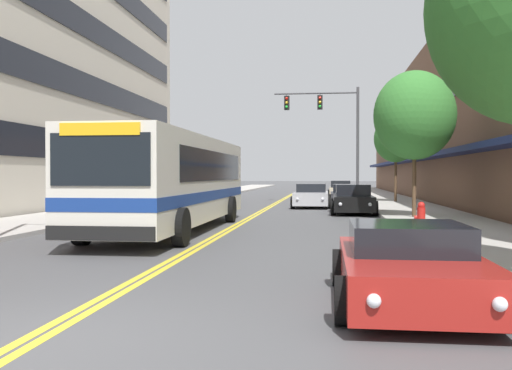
% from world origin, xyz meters
% --- Properties ---
extents(ground_plane, '(240.00, 240.00, 0.00)m').
position_xyz_m(ground_plane, '(0.00, 37.00, 0.00)').
color(ground_plane, '#4C4C4F').
extents(sidewalk_left, '(3.97, 106.00, 0.14)m').
position_xyz_m(sidewalk_left, '(-7.49, 37.00, 0.07)').
color(sidewalk_left, '#B2ADA5').
rests_on(sidewalk_left, ground_plane).
extents(sidewalk_right, '(3.97, 106.00, 0.14)m').
position_xyz_m(sidewalk_right, '(7.49, 37.00, 0.07)').
color(sidewalk_right, '#B2ADA5').
rests_on(sidewalk_right, ground_plane).
extents(centre_line, '(0.34, 106.00, 0.01)m').
position_xyz_m(centre_line, '(0.00, 37.00, 0.00)').
color(centre_line, yellow).
rests_on(centre_line, ground_plane).
extents(office_tower_left, '(12.08, 27.41, 23.15)m').
position_xyz_m(office_tower_left, '(-15.71, 26.40, 11.57)').
color(office_tower_left, beige).
rests_on(office_tower_left, ground_plane).
extents(storefront_row_right, '(9.10, 68.00, 10.53)m').
position_xyz_m(storefront_row_right, '(13.70, 37.00, 5.26)').
color(storefront_row_right, brown).
rests_on(storefront_row_right, ground_plane).
extents(city_bus, '(2.93, 12.33, 3.03)m').
position_xyz_m(city_bus, '(-1.76, 12.36, 1.72)').
color(city_bus, silver).
rests_on(city_bus, ground_plane).
extents(car_white_parked_left_near, '(1.98, 4.39, 1.26)m').
position_xyz_m(car_white_parked_left_near, '(-4.38, 32.08, 0.59)').
color(car_white_parked_left_near, white).
rests_on(car_white_parked_left_near, ground_plane).
extents(car_navy_parked_left_far, '(2.13, 4.81, 1.36)m').
position_xyz_m(car_navy_parked_left_far, '(-4.39, 22.77, 0.64)').
color(car_navy_parked_left_far, '#19234C').
rests_on(car_navy_parked_left_far, ground_plane).
extents(car_red_parked_right_foreground, '(2.12, 4.14, 1.13)m').
position_xyz_m(car_red_parked_right_foreground, '(4.39, 2.27, 0.54)').
color(car_red_parked_right_foreground, maroon).
rests_on(car_red_parked_right_foreground, ground_plane).
extents(car_dark_grey_parked_right_mid, '(2.18, 4.21, 1.26)m').
position_xyz_m(car_dark_grey_parked_right_mid, '(4.42, 28.59, 0.58)').
color(car_dark_grey_parked_right_mid, '#38383D').
rests_on(car_dark_grey_parked_right_mid, ground_plane).
extents(car_champagne_parked_right_far, '(1.98, 4.36, 1.36)m').
position_xyz_m(car_champagne_parked_right_far, '(4.27, 38.90, 0.63)').
color(car_champagne_parked_right_far, beige).
rests_on(car_champagne_parked_right_far, ground_plane).
extents(car_black_parked_right_end, '(2.08, 4.63, 1.37)m').
position_xyz_m(car_black_parked_right_end, '(4.45, 21.22, 0.64)').
color(car_black_parked_right_end, black).
rests_on(car_black_parked_right_end, ground_plane).
extents(car_silver_moving_lead, '(2.13, 4.90, 1.32)m').
position_xyz_m(car_silver_moving_lead, '(2.36, 26.20, 0.62)').
color(car_silver_moving_lead, '#B7B7BC').
rests_on(car_silver_moving_lead, ground_plane).
extents(traffic_signal_mast, '(5.49, 0.38, 7.49)m').
position_xyz_m(traffic_signal_mast, '(3.48, 31.36, 5.28)').
color(traffic_signal_mast, '#47474C').
rests_on(traffic_signal_mast, ground_plane).
extents(street_tree_right_mid, '(3.25, 3.25, 5.86)m').
position_xyz_m(street_tree_right_mid, '(6.72, 17.50, 4.21)').
color(street_tree_right_mid, brown).
rests_on(street_tree_right_mid, sidewalk_right).
extents(street_tree_right_far, '(2.72, 2.72, 5.47)m').
position_xyz_m(street_tree_right_far, '(7.53, 30.76, 4.10)').
color(street_tree_right_far, brown).
rests_on(street_tree_right_far, sidewalk_right).
extents(fire_hydrant, '(0.31, 0.23, 0.91)m').
position_xyz_m(fire_hydrant, '(5.95, 10.94, 0.59)').
color(fire_hydrant, red).
rests_on(fire_hydrant, sidewalk_right).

